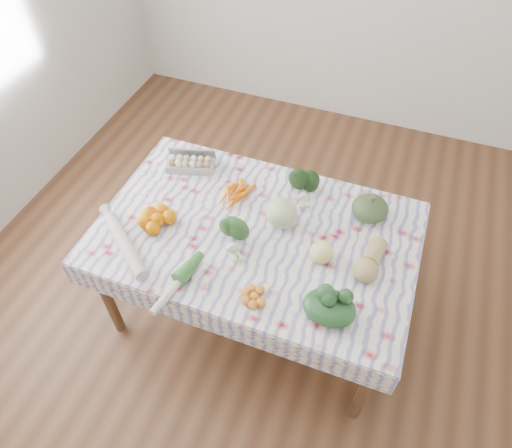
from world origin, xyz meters
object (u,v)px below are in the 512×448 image
object	(u,v)px
egg_carton	(190,165)
cabbage	(282,213)
dining_table	(256,241)
kabocha_squash	(370,208)
butternut_squash	(371,259)
grapefruit	(322,252)

from	to	relation	value
egg_carton	cabbage	xyz separation A→B (m)	(0.63, -0.21, 0.04)
dining_table	cabbage	bearing A→B (deg)	43.21
egg_carton	cabbage	world-z (taller)	cabbage
kabocha_squash	butternut_squash	size ratio (longest dim) A/B	0.76
dining_table	cabbage	distance (m)	0.22
kabocha_squash	cabbage	world-z (taller)	cabbage
kabocha_squash	butternut_squash	bearing A→B (deg)	-77.83
dining_table	kabocha_squash	size ratio (longest dim) A/B	8.35
grapefruit	egg_carton	bearing A→B (deg)	157.48
egg_carton	kabocha_squash	distance (m)	1.06
dining_table	egg_carton	distance (m)	0.63
kabocha_squash	grapefruit	size ratio (longest dim) A/B	1.63
egg_carton	cabbage	bearing A→B (deg)	-35.38
cabbage	kabocha_squash	bearing A→B (deg)	26.94
egg_carton	grapefruit	world-z (taller)	grapefruit
cabbage	grapefruit	distance (m)	0.30
dining_table	grapefruit	bearing A→B (deg)	-9.27
butternut_squash	dining_table	bearing A→B (deg)	-172.26
dining_table	butternut_squash	size ratio (longest dim) A/B	6.31
cabbage	butternut_squash	bearing A→B (deg)	-13.07
butternut_squash	egg_carton	bearing A→B (deg)	173.04
dining_table	grapefruit	size ratio (longest dim) A/B	13.59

